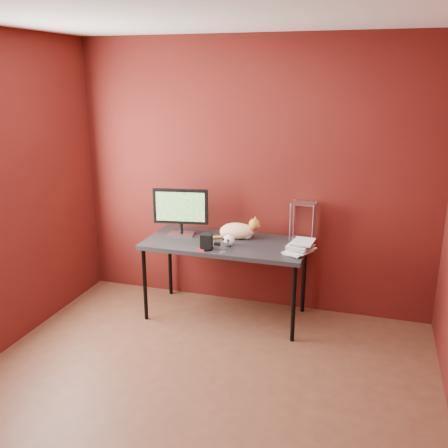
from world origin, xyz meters
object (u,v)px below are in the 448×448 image
(desk, at_px, (226,247))
(book_stack, at_px, (294,183))
(monitor, at_px, (181,210))
(speaker, at_px, (206,242))
(cat, at_px, (238,231))
(skull_mug, at_px, (229,240))

(desk, height_order, book_stack, book_stack)
(monitor, distance_m, book_stack, 1.16)
(monitor, distance_m, speaker, 0.52)
(speaker, xyz_separation_m, book_stack, (0.73, 0.18, 0.54))
(cat, relative_size, book_stack, 0.39)
(monitor, relative_size, book_stack, 0.43)
(speaker, height_order, book_stack, book_stack)
(cat, xyz_separation_m, speaker, (-0.18, -0.38, -0.01))
(desk, xyz_separation_m, monitor, (-0.47, 0.07, 0.30))
(monitor, height_order, speaker, monitor)
(cat, xyz_separation_m, book_stack, (0.54, -0.19, 0.53))
(skull_mug, height_order, speaker, speaker)
(desk, relative_size, book_stack, 1.24)
(book_stack, bearing_deg, cat, 160.44)
(speaker, bearing_deg, skull_mug, 33.61)
(cat, height_order, book_stack, book_stack)
(skull_mug, bearing_deg, cat, 104.75)
(monitor, relative_size, skull_mug, 4.62)
(monitor, bearing_deg, book_stack, -16.55)
(book_stack, bearing_deg, desk, 174.28)
(desk, relative_size, speaker, 10.61)
(desk, distance_m, cat, 0.20)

